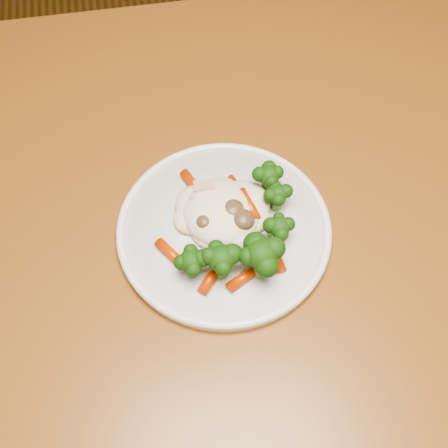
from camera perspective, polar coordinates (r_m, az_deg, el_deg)
name	(u,v)px	position (r m, az deg, el deg)	size (l,w,h in m)	color
dining_table	(258,250)	(0.76, 3.46, -2.64)	(1.23, 0.83, 0.75)	brown
plate	(224,230)	(0.65, 0.00, -0.64)	(0.25, 0.25, 0.01)	white
meal	(235,225)	(0.63, 1.12, -0.15)	(0.17, 0.18, 0.05)	beige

